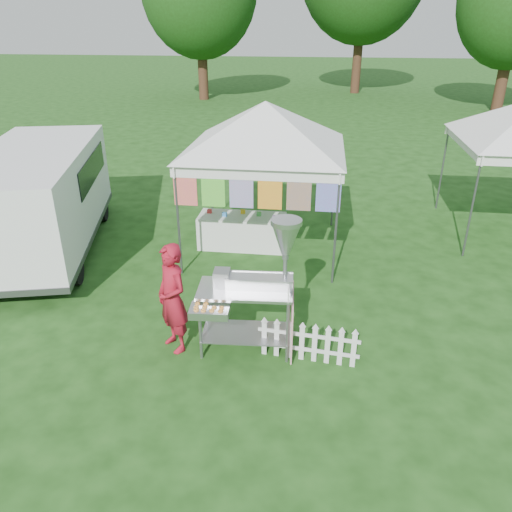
# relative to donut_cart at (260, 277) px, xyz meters

# --- Properties ---
(ground) EXTENTS (120.00, 120.00, 0.00)m
(ground) POSITION_rel_donut_cart_xyz_m (-0.36, 0.12, -1.19)
(ground) COLOR #193F12
(ground) RESTS_ON ground
(canopy_main) EXTENTS (4.24, 4.24, 3.45)m
(canopy_main) POSITION_rel_donut_cart_xyz_m (-0.36, 3.61, 1.79)
(canopy_main) COLOR #59595E
(canopy_main) RESTS_ON ground
(donut_cart) EXTENTS (1.45, 1.07, 2.03)m
(donut_cart) POSITION_rel_donut_cart_xyz_m (0.00, 0.00, 0.00)
(donut_cart) COLOR gray
(donut_cart) RESTS_ON ground
(vendor) EXTENTS (0.70, 0.70, 1.65)m
(vendor) POSITION_rel_donut_cart_xyz_m (-1.24, -0.11, -0.37)
(vendor) COLOR #A41426
(vendor) RESTS_ON ground
(cargo_van) EXTENTS (3.21, 5.37, 2.09)m
(cargo_van) POSITION_rel_donut_cart_xyz_m (-4.87, 3.00, -0.07)
(cargo_van) COLOR white
(cargo_van) RESTS_ON ground
(picket_fence) EXTENTS (1.43, 0.17, 0.56)m
(picket_fence) POSITION_rel_donut_cart_xyz_m (0.70, -0.17, -0.91)
(picket_fence) COLOR white
(picket_fence) RESTS_ON ground
(display_table) EXTENTS (1.80, 0.70, 0.70)m
(display_table) POSITION_rel_donut_cart_xyz_m (-0.83, 3.57, -0.84)
(display_table) COLOR white
(display_table) RESTS_ON ground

